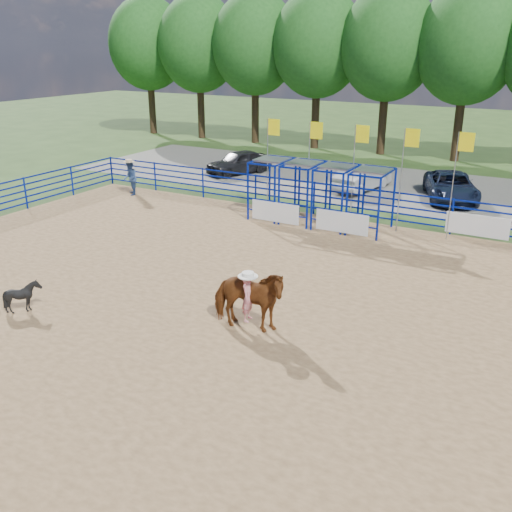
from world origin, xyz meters
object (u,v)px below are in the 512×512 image
car_b (362,177)px  car_a (239,162)px  horse_and_rider (248,298)px  calf (23,296)px  spectator_cowboy (130,177)px  car_c (451,186)px

car_b → car_a: bearing=8.2°
horse_and_rider → calf: (-6.17, -2.18, -0.47)m
car_a → car_b: size_ratio=0.99×
calf → car_b: 18.95m
horse_and_rider → spectator_cowboy: 15.79m
car_a → car_c: size_ratio=0.84×
spectator_cowboy → car_a: spectator_cowboy is taller
horse_and_rider → spectator_cowboy: size_ratio=1.29×
calf → spectator_cowboy: spectator_cowboy is taller
horse_and_rider → car_b: 16.64m
car_b → horse_and_rider: bearing=109.2°
spectator_cowboy → horse_and_rider: bearing=-37.9°
spectator_cowboy → calf: bearing=-62.1°
horse_and_rider → calf: size_ratio=2.45×
horse_and_rider → car_a: 19.63m
horse_and_rider → car_c: bearing=83.6°
car_a → horse_and_rider: bearing=-34.4°
spectator_cowboy → car_c: size_ratio=0.37×
spectator_cowboy → car_c: bearing=25.9°
calf → car_c: size_ratio=0.20×
horse_and_rider → calf: horse_and_rider is taller
car_b → car_c: 4.46m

